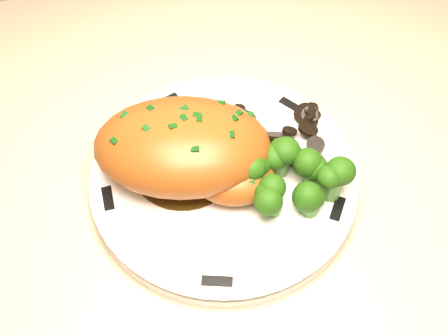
{
  "coord_description": "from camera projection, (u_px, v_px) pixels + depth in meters",
  "views": [
    {
      "loc": [
        -0.51,
        1.29,
        1.42
      ],
      "look_at": [
        -0.46,
        1.63,
        0.94
      ],
      "focal_mm": 45.0,
      "sensor_mm": 36.0,
      "label": 1
    }
  ],
  "objects": [
    {
      "name": "rim_accent_1",
      "position": [
        166.0,
        100.0,
        0.65
      ],
      "size": [
        0.03,
        0.02,
        0.0
      ],
      "primitive_type": "cube",
      "rotation": [
        0.0,
        0.0,
        3.59
      ],
      "color": "black",
      "rests_on": "plate"
    },
    {
      "name": "rim_accent_4",
      "position": [
        338.0,
        209.0,
        0.57
      ],
      "size": [
        0.02,
        0.03,
        0.0
      ],
      "primitive_type": "cube",
      "rotation": [
        0.0,
        0.0,
        7.36
      ],
      "color": "black",
      "rests_on": "plate"
    },
    {
      "name": "broccoli_florets",
      "position": [
        294.0,
        180.0,
        0.56
      ],
      "size": [
        0.1,
        0.08,
        0.04
      ],
      "rotation": [
        0.0,
        0.0,
        -0.09
      ],
      "color": "#4E8C3B",
      "rests_on": "plate"
    },
    {
      "name": "counter",
      "position": [
        363.0,
        288.0,
        1.02
      ],
      "size": [
        2.11,
        0.7,
        1.03
      ],
      "color": "#543226",
      "rests_on": "ground"
    },
    {
      "name": "chicken_breast",
      "position": [
        188.0,
        150.0,
        0.57
      ],
      "size": [
        0.2,
        0.15,
        0.07
      ],
      "rotation": [
        0.0,
        0.0,
        -0.13
      ],
      "color": "#974C1A",
      "rests_on": "plate"
    },
    {
      "name": "mushroom_pile",
      "position": [
        280.0,
        139.0,
        0.61
      ],
      "size": [
        0.1,
        0.07,
        0.03
      ],
      "color": "black",
      "rests_on": "plate"
    },
    {
      "name": "rim_accent_2",
      "position": [
        108.0,
        199.0,
        0.57
      ],
      "size": [
        0.01,
        0.03,
        0.0
      ],
      "primitive_type": "cube",
      "rotation": [
        0.0,
        0.0,
        4.85
      ],
      "color": "black",
      "rests_on": "plate"
    },
    {
      "name": "rim_accent_3",
      "position": [
        217.0,
        281.0,
        0.52
      ],
      "size": [
        0.03,
        0.02,
        0.0
      ],
      "primitive_type": "cube",
      "rotation": [
        0.0,
        0.0,
        6.1
      ],
      "color": "black",
      "rests_on": "plate"
    },
    {
      "name": "plate",
      "position": [
        224.0,
        179.0,
        0.6
      ],
      "size": [
        0.31,
        0.31,
        0.02
      ],
      "primitive_type": "cylinder",
      "rotation": [
        0.0,
        0.0,
        -0.11
      ],
      "color": "white",
      "rests_on": "counter"
    },
    {
      "name": "gravy_pool",
      "position": [
        184.0,
        166.0,
        0.6
      ],
      "size": [
        0.11,
        0.11,
        0.0
      ],
      "primitive_type": "cylinder",
      "color": "#3F2A0B",
      "rests_on": "plate"
    },
    {
      "name": "rim_accent_0",
      "position": [
        291.0,
        105.0,
        0.65
      ],
      "size": [
        0.03,
        0.03,
        0.0
      ],
      "primitive_type": "cube",
      "rotation": [
        0.0,
        0.0,
        2.33
      ],
      "color": "black",
      "rests_on": "plate"
    }
  ]
}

